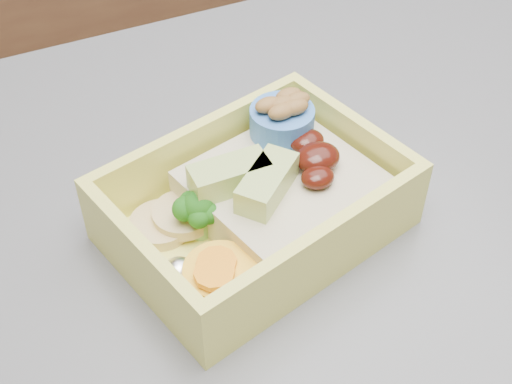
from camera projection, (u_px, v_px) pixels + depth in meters
name	position (u px, v px, depth m)	size (l,w,h in m)	color
bento_box	(261.00, 199.00, 0.48)	(0.21, 0.18, 0.07)	#EAE660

